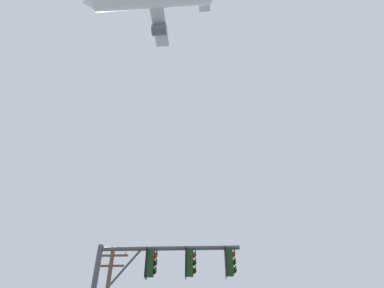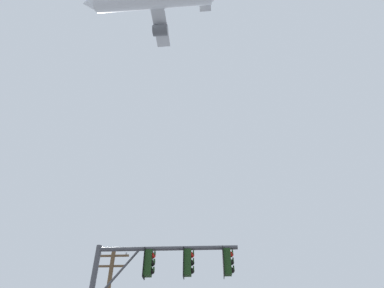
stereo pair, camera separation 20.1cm
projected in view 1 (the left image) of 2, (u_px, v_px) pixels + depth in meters
signal_pole_near at (153, 284)px, 11.34m from camera, size 5.24×0.47×5.99m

